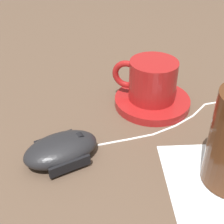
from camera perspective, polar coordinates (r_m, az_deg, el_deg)
The scene contains 5 objects.
ground_plane at distance 0.42m, azimuth 2.00°, elevation -7.96°, with size 3.00×3.00×0.00m, color brown.
saucer at distance 0.52m, azimuth 7.34°, elevation 1.95°, with size 0.12×0.12×0.01m, color maroon.
coffee_cup at distance 0.50m, azimuth 7.19°, elevation 5.87°, with size 0.09×0.09×0.06m.
computer_mouse at distance 0.41m, azimuth -9.28°, elevation -6.73°, with size 0.06×0.10×0.03m.
mouse_cable at distance 0.50m, azimuth 12.69°, elevation -1.19°, with size 0.03×0.28×0.00m.
Camera 1 is at (-0.27, 0.15, 0.29)m, focal length 50.00 mm.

